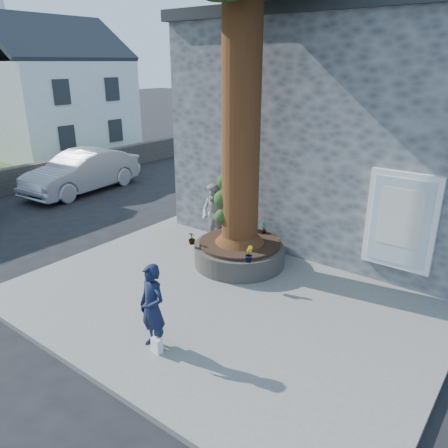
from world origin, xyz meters
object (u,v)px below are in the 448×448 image
Objects in this scene: man at (152,307)px; woman at (214,214)px; car_silver at (82,171)px; planter at (239,253)px.

man is 0.94× the size of woman.
woman is 7.92m from car_silver.
woman is (-1.34, 0.67, 0.57)m from planter.
planter is at bearing 108.76° from man.
car_silver is at bearing 174.73° from woman.
man reaches higher than car_silver.
man is 4.95m from woman.
woman is at bearing -14.48° from car_silver.
man is 0.32× the size of car_silver.
man is at bearing -60.52° from woman.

